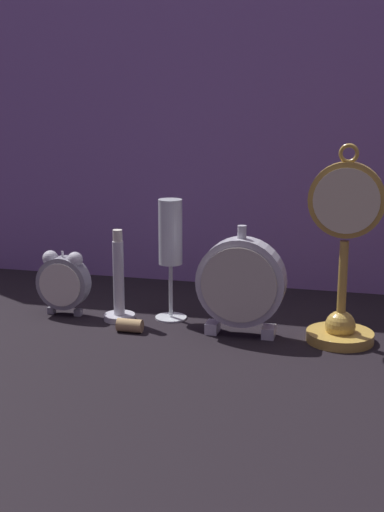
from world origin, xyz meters
TOP-DOWN VIEW (x-y plane):
  - ground_plane at (0.00, 0.00)m, footprint 4.00×4.00m
  - fabric_backdrop_drape at (0.00, 0.33)m, footprint 1.44×0.01m
  - pocket_watch_on_stand at (0.25, 0.03)m, footprint 0.12×0.11m
  - alarm_clock_twin_bell at (-0.22, 0.05)m, footprint 0.09×0.03m
  - mantel_clock_silver at (0.10, 0.02)m, footprint 0.14×0.04m
  - champagne_flute at (-0.04, 0.08)m, footprint 0.05×0.05m
  - brass_candlestick at (-0.12, 0.05)m, footprint 0.05×0.05m
  - wine_cork at (-0.08, -0.01)m, footprint 0.04×0.02m

SIDE VIEW (x-z plane):
  - ground_plane at x=0.00m, z-range 0.00..0.00m
  - wine_cork at x=-0.08m, z-range 0.00..0.02m
  - brass_candlestick at x=-0.12m, z-range -0.03..0.13m
  - alarm_clock_twin_bell at x=-0.22m, z-range 0.01..0.12m
  - mantel_clock_silver at x=0.10m, z-range 0.00..0.18m
  - pocket_watch_on_stand at x=0.25m, z-range -0.04..0.27m
  - champagne_flute at x=-0.04m, z-range 0.03..0.24m
  - fabric_backdrop_drape at x=0.00m, z-range 0.00..0.67m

